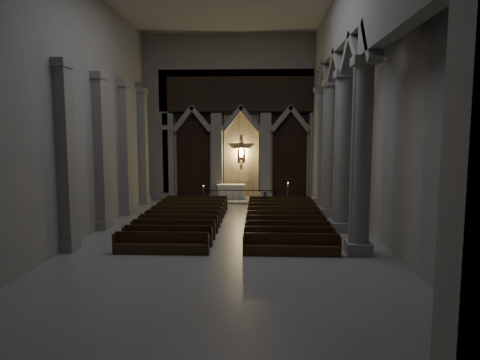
{
  "coord_description": "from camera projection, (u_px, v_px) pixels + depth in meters",
  "views": [
    {
      "loc": [
        1.38,
        -20.05,
        5.1
      ],
      "look_at": [
        0.31,
        3.0,
        2.44
      ],
      "focal_mm": 32.0,
      "sensor_mm": 36.0,
      "label": 1
    }
  ],
  "objects": [
    {
      "name": "pews",
      "position": [
        233.0,
        222.0,
        22.66
      ],
      "size": [
        9.4,
        10.47,
        0.89
      ],
      "color": "black",
      "rests_on": "ground"
    },
    {
      "name": "room",
      "position": [
        230.0,
        76.0,
        19.67
      ],
      "size": [
        24.0,
        24.1,
        12.0
      ],
      "color": "gray",
      "rests_on": "ground"
    },
    {
      "name": "sanctuary_wall",
      "position": [
        241.0,
        110.0,
        31.23
      ],
      "size": [
        14.0,
        0.77,
        12.0
      ],
      "color": "gray",
      "rests_on": "ground"
    },
    {
      "name": "altar",
      "position": [
        231.0,
        191.0,
        31.43
      ],
      "size": [
        2.06,
        0.82,
        1.04
      ],
      "color": "beige",
      "rests_on": "sanctuary_step"
    },
    {
      "name": "left_pilasters",
      "position": [
        114.0,
        152.0,
        23.88
      ],
      "size": [
        0.6,
        13.0,
        8.03
      ],
      "color": "gray",
      "rests_on": "ground"
    },
    {
      "name": "candle_stand_left",
      "position": [
        204.0,
        199.0,
        29.94
      ],
      "size": [
        0.22,
        0.22,
        1.3
      ],
      "color": "#9D6930",
      "rests_on": "ground"
    },
    {
      "name": "sanctuary_step",
      "position": [
        241.0,
        200.0,
        31.05
      ],
      "size": [
        8.5,
        2.6,
        0.15
      ],
      "primitive_type": "cube",
      "color": "gray",
      "rests_on": "ground"
    },
    {
      "name": "right_arcade",
      "position": [
        345.0,
        74.0,
        20.71
      ],
      "size": [
        1.0,
        24.0,
        12.0
      ],
      "color": "gray",
      "rests_on": "ground"
    },
    {
      "name": "altar_rail",
      "position": [
        240.0,
        194.0,
        30.05
      ],
      "size": [
        5.06,
        0.09,
        0.99
      ],
      "color": "black",
      "rests_on": "ground"
    },
    {
      "name": "candle_stand_right",
      "position": [
        288.0,
        199.0,
        29.49
      ],
      "size": [
        0.27,
        0.27,
        1.58
      ],
      "color": "#9D6930",
      "rests_on": "ground"
    },
    {
      "name": "worshipper",
      "position": [
        265.0,
        201.0,
        27.63
      ],
      "size": [
        0.51,
        0.43,
        1.19
      ],
      "primitive_type": "imported",
      "rotation": [
        0.0,
        0.0,
        0.39
      ],
      "color": "black",
      "rests_on": "ground"
    }
  ]
}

